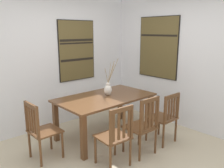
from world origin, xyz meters
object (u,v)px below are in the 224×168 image
at_px(chair_1, 143,125).
at_px(chair_3, 41,130).
at_px(chair_0, 165,117).
at_px(chair_2, 115,135).
at_px(centerpiece_vase, 108,89).
at_px(painting_on_back_wall, 77,51).
at_px(painting_on_side_wall, 158,48).
at_px(dining_table, 105,102).

distance_m(chair_1, chair_3, 1.54).
relative_size(chair_0, chair_2, 0.96).
distance_m(centerpiece_vase, chair_2, 1.19).
xyz_separation_m(chair_0, painting_on_back_wall, (-0.45, 1.95, 1.03)).
bearing_deg(painting_on_back_wall, chair_0, -77.12).
bearing_deg(chair_2, painting_on_back_wall, 70.31).
bearing_deg(chair_3, chair_1, -37.17).
relative_size(centerpiece_vase, painting_on_back_wall, 0.55).
bearing_deg(centerpiece_vase, chair_0, -63.34).
bearing_deg(painting_on_side_wall, chair_1, -149.73).
height_order(chair_0, painting_on_back_wall, painting_on_back_wall).
bearing_deg(centerpiece_vase, chair_1, -97.15).
relative_size(chair_0, painting_on_side_wall, 0.70).
relative_size(dining_table, chair_1, 1.82).
relative_size(dining_table, chair_0, 1.94).
xyz_separation_m(centerpiece_vase, painting_on_side_wall, (1.33, -0.10, 0.70)).
bearing_deg(chair_2, chair_0, -1.56).
relative_size(dining_table, chair_3, 1.90).
xyz_separation_m(chair_0, chair_1, (-0.59, -0.01, 0.02)).
xyz_separation_m(chair_1, painting_on_side_wall, (1.45, 0.85, 1.07)).
xyz_separation_m(chair_2, painting_on_side_wall, (2.00, 0.81, 1.09)).
height_order(chair_0, chair_2, chair_2).
bearing_deg(chair_3, chair_0, -26.87).
height_order(chair_3, painting_on_back_wall, painting_on_back_wall).
distance_m(chair_2, chair_3, 1.12).
distance_m(dining_table, chair_2, 1.05).
height_order(centerpiece_vase, chair_1, centerpiece_vase).
distance_m(dining_table, painting_on_side_wall, 1.70).
bearing_deg(chair_1, painting_on_back_wall, 85.87).
height_order(dining_table, chair_3, chair_3).
bearing_deg(painting_on_side_wall, chair_3, 178.21).
distance_m(chair_1, chair_2, 0.55).
xyz_separation_m(chair_0, chair_3, (-1.82, 0.92, 0.01)).
height_order(chair_0, chair_1, chair_1).
height_order(painting_on_back_wall, painting_on_side_wall, painting_on_side_wall).
relative_size(dining_table, painting_on_back_wall, 1.40).
relative_size(painting_on_back_wall, painting_on_side_wall, 0.97).
xyz_separation_m(chair_1, chair_2, (-0.55, 0.04, -0.01)).
bearing_deg(chair_0, painting_on_side_wall, 44.08).
height_order(dining_table, chair_0, chair_0).
bearing_deg(chair_0, painting_on_back_wall, 102.88).
bearing_deg(dining_table, chair_3, 179.15).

